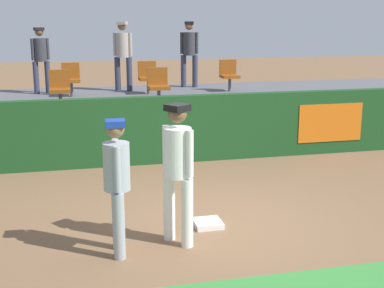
{
  "coord_description": "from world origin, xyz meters",
  "views": [
    {
      "loc": [
        -2.18,
        -7.17,
        3.0
      ],
      "look_at": [
        -0.28,
        0.9,
        1.0
      ],
      "focal_mm": 50.05,
      "sensor_mm": 36.0,
      "label": 1
    }
  ],
  "objects": [
    {
      "name": "first_base",
      "position": [
        -0.28,
        -0.1,
        0.04
      ],
      "size": [
        0.4,
        0.4,
        0.08
      ],
      "primitive_type": "cube",
      "color": "white",
      "rests_on": "ground_plane"
    },
    {
      "name": "seat_front_left",
      "position": [
        -2.32,
        4.92,
        1.46
      ],
      "size": [
        0.45,
        0.44,
        0.84
      ],
      "color": "#4C4C51",
      "rests_on": "bleacher_platform"
    },
    {
      "name": "seat_back_center",
      "position": [
        -0.09,
        6.72,
        1.47
      ],
      "size": [
        0.47,
        0.44,
        0.84
      ],
      "color": "#4C4C51",
      "rests_on": "bleacher_platform"
    },
    {
      "name": "seat_back_right",
      "position": [
        2.13,
        6.72,
        1.47
      ],
      "size": [
        0.47,
        0.44,
        0.84
      ],
      "color": "#4C4C51",
      "rests_on": "bleacher_platform"
    },
    {
      "name": "spectator_hooded",
      "position": [
        -2.79,
        7.39,
        1.98
      ],
      "size": [
        0.46,
        0.41,
        1.7
      ],
      "rotation": [
        0.0,
        0.0,
        3.45
      ],
      "color": "#33384C",
      "rests_on": "bleacher_platform"
    },
    {
      "name": "spectator_capped",
      "position": [
        -0.66,
        7.39,
        2.06
      ],
      "size": [
        0.49,
        0.46,
        1.85
      ],
      "rotation": [
        0.0,
        0.0,
        2.76
      ],
      "color": "#33384C",
      "rests_on": "bleacher_platform"
    },
    {
      "name": "seat_back_left",
      "position": [
        -2.05,
        6.72,
        1.46
      ],
      "size": [
        0.45,
        0.44,
        0.84
      ],
      "color": "#4C4C51",
      "rests_on": "bleacher_platform"
    },
    {
      "name": "spectator_casual",
      "position": [
        1.26,
        7.77,
        2.06
      ],
      "size": [
        0.5,
        0.43,
        1.84
      ],
      "rotation": [
        0.0,
        0.0,
        2.85
      ],
      "color": "#33384C",
      "rests_on": "bleacher_platform"
    },
    {
      "name": "player_runner_visitor",
      "position": [
        -1.63,
        -0.73,
        1.02
      ],
      "size": [
        0.35,
        0.49,
        1.76
      ],
      "rotation": [
        0.0,
        0.0,
        -1.62
      ],
      "color": "#9EA3AD",
      "rests_on": "ground_plane"
    },
    {
      "name": "seat_front_center",
      "position": [
        -0.13,
        4.92,
        1.47
      ],
      "size": [
        0.47,
        0.44,
        0.84
      ],
      "color": "#4C4C51",
      "rests_on": "bleacher_platform"
    },
    {
      "name": "field_wall",
      "position": [
        0.02,
        3.48,
        0.7
      ],
      "size": [
        18.0,
        0.26,
        1.4
      ],
      "color": "#19471E",
      "rests_on": "ground_plane"
    },
    {
      "name": "player_fielder_home",
      "position": [
        -0.82,
        -0.56,
        1.1
      ],
      "size": [
        0.5,
        0.61,
        1.9
      ],
      "rotation": [
        0.0,
        0.0,
        -0.99
      ],
      "color": "white",
      "rests_on": "ground_plane"
    },
    {
      "name": "ground_plane",
      "position": [
        0.0,
        0.0,
        0.0
      ],
      "size": [
        60.0,
        60.0,
        0.0
      ],
      "primitive_type": "plane",
      "color": "brown"
    },
    {
      "name": "bleacher_platform",
      "position": [
        0.0,
        6.05,
        0.5
      ],
      "size": [
        18.0,
        4.8,
        0.99
      ],
      "primitive_type": "cube",
      "color": "#59595E",
      "rests_on": "ground_plane"
    }
  ]
}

